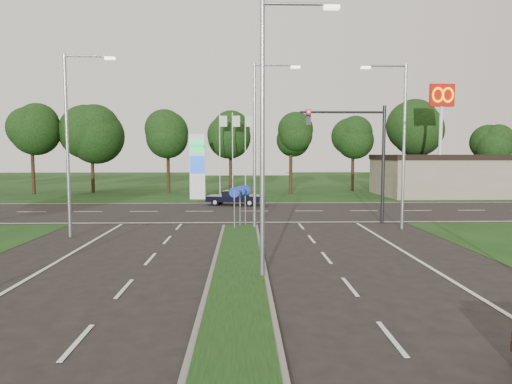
{
  "coord_description": "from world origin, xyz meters",
  "views": [
    {
      "loc": [
        0.17,
        -8.85,
        4.15
      ],
      "look_at": [
        0.84,
        14.54,
        2.2
      ],
      "focal_mm": 32.0,
      "sensor_mm": 36.0,
      "label": 1
    }
  ],
  "objects": [
    {
      "name": "median_signs",
      "position": [
        0.0,
        16.4,
        1.71
      ],
      "size": [
        1.16,
        1.76,
        2.38
      ],
      "color": "gray",
      "rests_on": "ground"
    },
    {
      "name": "median_kerb",
      "position": [
        0.0,
        4.0,
        0.06
      ],
      "size": [
        2.0,
        26.0,
        0.12
      ],
      "primitive_type": "cube",
      "color": "slate",
      "rests_on": "ground"
    },
    {
      "name": "streetlight_left_far",
      "position": [
        -8.3,
        14.0,
        5.08
      ],
      "size": [
        2.53,
        0.22,
        9.0
      ],
      "color": "gray",
      "rests_on": "ground"
    },
    {
      "name": "verge_far",
      "position": [
        0.0,
        55.0,
        0.0
      ],
      "size": [
        160.0,
        50.0,
        0.02
      ],
      "primitive_type": "cube",
      "color": "black",
      "rests_on": "ground"
    },
    {
      "name": "streetlight_median_far",
      "position": [
        1.0,
        16.0,
        5.08
      ],
      "size": [
        2.53,
        0.22,
        9.0
      ],
      "color": "gray",
      "rests_on": "ground"
    },
    {
      "name": "traffic_signal",
      "position": [
        7.19,
        18.0,
        4.65
      ],
      "size": [
        5.1,
        0.42,
        7.0
      ],
      "color": "black",
      "rests_on": "ground"
    },
    {
      "name": "streetlight_median_near",
      "position": [
        1.0,
        6.0,
        5.08
      ],
      "size": [
        2.53,
        0.22,
        9.0
      ],
      "color": "gray",
      "rests_on": "ground"
    },
    {
      "name": "gas_pylon",
      "position": [
        -3.79,
        33.05,
        3.2
      ],
      "size": [
        5.8,
        1.26,
        8.0
      ],
      "color": "silver",
      "rests_on": "ground"
    },
    {
      "name": "navy_sedan",
      "position": [
        -0.5,
        28.0,
        0.65
      ],
      "size": [
        4.66,
        2.63,
        1.21
      ],
      "rotation": [
        0.0,
        0.0,
        1.37
      ],
      "color": "black",
      "rests_on": "ground"
    },
    {
      "name": "streetlight_right_far",
      "position": [
        8.8,
        16.0,
        5.08
      ],
      "size": [
        2.53,
        0.22,
        9.0
      ],
      "rotation": [
        0.0,
        0.0,
        3.14
      ],
      "color": "gray",
      "rests_on": "ground"
    },
    {
      "name": "commercial_building",
      "position": [
        22.0,
        36.0,
        2.0
      ],
      "size": [
        16.0,
        9.0,
        4.0
      ],
      "primitive_type": "cube",
      "color": "gray",
      "rests_on": "ground"
    },
    {
      "name": "treeline_far",
      "position": [
        0.1,
        39.93,
        6.83
      ],
      "size": [
        6.0,
        6.0,
        9.9
      ],
      "color": "black",
      "rests_on": "ground"
    },
    {
      "name": "cross_road",
      "position": [
        0.0,
        24.0,
        0.0
      ],
      "size": [
        160.0,
        12.0,
        0.02
      ],
      "primitive_type": "cube",
      "color": "black",
      "rests_on": "ground"
    },
    {
      "name": "mcdonalds_sign",
      "position": [
        18.0,
        31.97,
        7.99
      ],
      "size": [
        2.2,
        0.47,
        10.4
      ],
      "color": "silver",
      "rests_on": "ground"
    },
    {
      "name": "ground",
      "position": [
        0.0,
        0.0,
        0.0
      ],
      "size": [
        160.0,
        160.0,
        0.0
      ],
      "primitive_type": "plane",
      "color": "black",
      "rests_on": "ground"
    }
  ]
}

